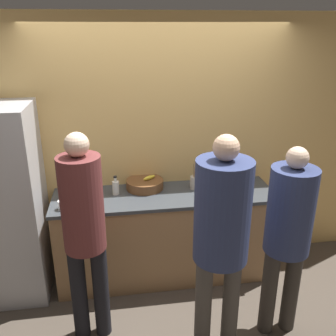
% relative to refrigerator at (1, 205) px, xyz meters
% --- Properties ---
extents(ground_plane, '(14.00, 14.00, 0.00)m').
position_rel_refrigerator_xyz_m(ground_plane, '(1.53, -0.33, -0.93)').
color(ground_plane, '#4C4238').
extents(wall_back, '(5.20, 0.06, 2.60)m').
position_rel_refrigerator_xyz_m(wall_back, '(1.53, 0.35, 0.37)').
color(wall_back, '#E0B266').
rests_on(wall_back, ground_plane).
extents(counter, '(2.17, 0.66, 0.92)m').
position_rel_refrigerator_xyz_m(counter, '(1.53, 0.03, -0.46)').
color(counter, '#9E754C').
rests_on(counter, ground_plane).
extents(refrigerator, '(0.74, 0.68, 1.85)m').
position_rel_refrigerator_xyz_m(refrigerator, '(0.00, 0.00, 0.00)').
color(refrigerator, '#B7B7BC').
rests_on(refrigerator, ground_plane).
extents(person_left, '(0.32, 0.32, 1.78)m').
position_rel_refrigerator_xyz_m(person_left, '(0.80, -0.71, 0.12)').
color(person_left, black).
rests_on(person_left, ground_plane).
extents(person_center, '(0.40, 0.40, 1.81)m').
position_rel_refrigerator_xyz_m(person_center, '(1.79, -1.02, 0.19)').
color(person_center, '#4C4742').
rests_on(person_center, ground_plane).
extents(person_right, '(0.36, 0.36, 1.66)m').
position_rel_refrigerator_xyz_m(person_right, '(2.37, -0.90, 0.07)').
color(person_right, '#38332D').
rests_on(person_right, ground_plane).
extents(fruit_bowl, '(0.37, 0.37, 0.13)m').
position_rel_refrigerator_xyz_m(fruit_bowl, '(1.35, 0.19, 0.05)').
color(fruit_bowl, brown).
rests_on(fruit_bowl, counter).
extents(utensil_crock, '(0.09, 0.09, 0.28)m').
position_rel_refrigerator_xyz_m(utensil_crock, '(1.84, 0.10, 0.07)').
color(utensil_crock, '#ADA393').
rests_on(utensil_crock, counter).
extents(bottle_clear, '(0.07, 0.07, 0.19)m').
position_rel_refrigerator_xyz_m(bottle_clear, '(1.05, 0.09, 0.07)').
color(bottle_clear, silver).
rests_on(bottle_clear, counter).
extents(bottle_red, '(0.07, 0.07, 0.24)m').
position_rel_refrigerator_xyz_m(bottle_red, '(2.19, -0.02, 0.09)').
color(bottle_red, red).
rests_on(bottle_red, counter).
extents(cup_white, '(0.08, 0.08, 0.08)m').
position_rel_refrigerator_xyz_m(cup_white, '(0.58, -0.16, 0.04)').
color(cup_white, white).
rests_on(cup_white, counter).
extents(cup_yellow, '(0.09, 0.09, 0.10)m').
position_rel_refrigerator_xyz_m(cup_yellow, '(0.82, 0.05, 0.05)').
color(cup_yellow, gold).
rests_on(cup_yellow, counter).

